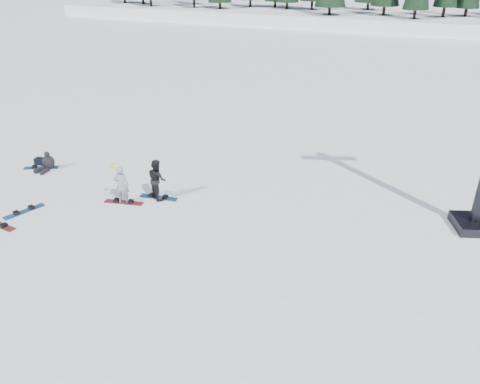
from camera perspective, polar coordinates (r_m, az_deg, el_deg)
name	(u,v)px	position (r m, az deg, el deg)	size (l,w,h in m)	color
ground	(107,218)	(17.33, -15.88, -3.11)	(420.00, 420.00, 0.00)	white
alpine_backdrop	(394,19)	(202.91, 18.23, 19.43)	(412.50, 227.00, 53.20)	white
snowboarder_woman	(121,185)	(17.90, -14.27, 0.87)	(0.65, 0.57, 1.63)	#939297
snowboarder_man	(157,179)	(17.98, -10.08, 1.55)	(0.77, 0.60, 1.59)	black
seated_rider	(48,163)	(22.03, -22.41, 3.34)	(0.57, 0.94, 0.80)	black
gear_bag	(40,161)	(22.73, -23.17, 3.47)	(0.45, 0.30, 0.30)	black
snowboard_woman	(124,202)	(18.23, -13.99, -1.23)	(1.50, 0.28, 0.03)	maroon
snowboard_man	(159,197)	(18.32, -9.88, -0.66)	(1.50, 0.28, 0.03)	navy
snowboard_loose_c	(41,168)	(22.37, -23.07, 2.74)	(1.50, 0.28, 0.03)	#16517C
snowboard_loose_a	(24,211)	(18.81, -24.82, -2.17)	(1.50, 0.28, 0.03)	#1C569B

